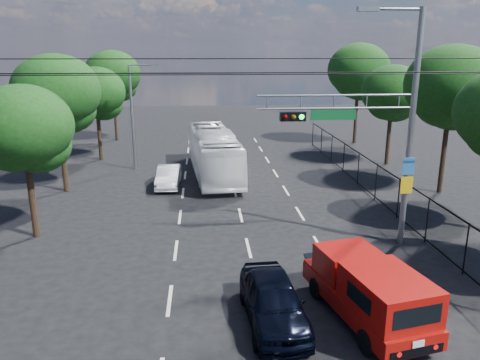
{
  "coord_description": "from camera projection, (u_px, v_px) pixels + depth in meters",
  "views": [
    {
      "loc": [
        -1.8,
        -9.88,
        7.92
      ],
      "look_at": [
        -0.31,
        8.49,
        2.8
      ],
      "focal_mm": 35.0,
      "sensor_mm": 36.0,
      "label": 1
    }
  ],
  "objects": [
    {
      "name": "tree_left_c",
      "position": [
        57.0,
        98.0,
        25.89
      ],
      "size": [
        4.8,
        4.8,
        7.8
      ],
      "color": "black",
      "rests_on": "ground"
    },
    {
      "name": "streetlight_left",
      "position": [
        134.0,
        112.0,
        31.33
      ],
      "size": [
        2.09,
        0.22,
        7.08
      ],
      "color": "slate",
      "rests_on": "ground"
    },
    {
      "name": "tree_left_d",
      "position": [
        97.0,
        96.0,
        33.79
      ],
      "size": [
        4.2,
        4.2,
        6.83
      ],
      "color": "black",
      "rests_on": "ground"
    },
    {
      "name": "fence_right",
      "position": [
        389.0,
        191.0,
        23.76
      ],
      "size": [
        0.06,
        34.03,
        2.0
      ],
      "color": "black",
      "rests_on": "ground"
    },
    {
      "name": "tree_left_b",
      "position": [
        25.0,
        134.0,
        19.43
      ],
      "size": [
        4.08,
        4.08,
        6.63
      ],
      "color": "black",
      "rests_on": "ground"
    },
    {
      "name": "navy_hatchback",
      "position": [
        273.0,
        300.0,
        13.96
      ],
      "size": [
        1.92,
        4.29,
        1.43
      ],
      "primitive_type": "imported",
      "rotation": [
        0.0,
        0.0,
        0.06
      ],
      "color": "black",
      "rests_on": "ground"
    },
    {
      "name": "utility_wires",
      "position": [
        247.0,
        69.0,
        18.3
      ],
      "size": [
        22.0,
        5.04,
        0.74
      ],
      "color": "black",
      "rests_on": "ground"
    },
    {
      "name": "white_bus",
      "position": [
        214.0,
        152.0,
        30.5
      ],
      "size": [
        3.46,
        10.94,
        3.0
      ],
      "primitive_type": "imported",
      "rotation": [
        0.0,
        0.0,
        0.09
      ],
      "color": "white",
      "rests_on": "ground"
    },
    {
      "name": "red_pickup",
      "position": [
        368.0,
        289.0,
        13.99
      ],
      "size": [
        2.89,
        5.44,
        1.93
      ],
      "color": "black",
      "rests_on": "ground"
    },
    {
      "name": "tree_right_c",
      "position": [
        451.0,
        92.0,
        25.56
      ],
      "size": [
        5.1,
        5.1,
        8.29
      ],
      "color": "black",
      "rests_on": "ground"
    },
    {
      "name": "tree_left_e",
      "position": [
        113.0,
        78.0,
        41.24
      ],
      "size": [
        4.92,
        4.92,
        7.99
      ],
      "color": "black",
      "rests_on": "ground"
    },
    {
      "name": "tree_right_e",
      "position": [
        359.0,
        74.0,
        39.9
      ],
      "size": [
        5.28,
        5.28,
        8.58
      ],
      "color": "black",
      "rests_on": "ground"
    },
    {
      "name": "tree_right_d",
      "position": [
        392.0,
        96.0,
        32.49
      ],
      "size": [
        4.32,
        4.32,
        7.02
      ],
      "color": "black",
      "rests_on": "ground"
    },
    {
      "name": "white_van",
      "position": [
        169.0,
        176.0,
        28.05
      ],
      "size": [
        1.39,
        3.76,
        1.23
      ],
      "primitive_type": "imported",
      "rotation": [
        0.0,
        0.0,
        -0.02
      ],
      "color": "silver",
      "rests_on": "ground"
    },
    {
      "name": "signal_mast",
      "position": [
        382.0,
        121.0,
        18.43
      ],
      "size": [
        6.43,
        0.39,
        9.5
      ],
      "color": "slate",
      "rests_on": "ground"
    },
    {
      "name": "lane_markings",
      "position": [
        238.0,
        203.0,
        25.19
      ],
      "size": [
        6.12,
        38.0,
        0.01
      ],
      "color": "beige",
      "rests_on": "ground"
    }
  ]
}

